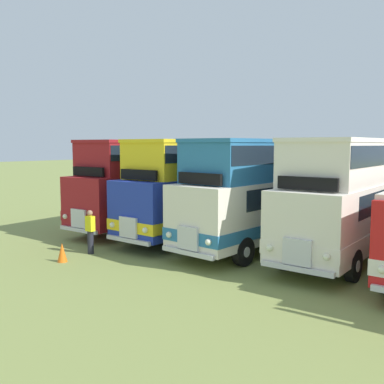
{
  "coord_description": "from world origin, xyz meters",
  "views": [
    {
      "loc": [
        5.61,
        -16.9,
        4.27
      ],
      "look_at": [
        -7.8,
        -0.1,
        1.94
      ],
      "focal_mm": 41.0,
      "sensor_mm": 36.0,
      "label": 1
    }
  ],
  "objects_px": {
    "bus_first_in_row": "(155,179)",
    "bus_second_in_row": "(214,182)",
    "bus_third_in_row": "(272,187)",
    "bus_fourth_in_row": "(355,191)",
    "cone_near_end": "(62,252)",
    "marshal_person": "(90,231)"
  },
  "relations": [
    {
      "from": "bus_fourth_in_row",
      "to": "marshal_person",
      "type": "xyz_separation_m",
      "value": [
        -8.04,
        -6.53,
        -1.58
      ]
    },
    {
      "from": "bus_first_in_row",
      "to": "bus_fourth_in_row",
      "type": "relative_size",
      "value": 0.96
    },
    {
      "from": "bus_second_in_row",
      "to": "marshal_person",
      "type": "xyz_separation_m",
      "value": [
        -1.28,
        -6.54,
        -1.59
      ]
    },
    {
      "from": "bus_third_in_row",
      "to": "bus_fourth_in_row",
      "type": "bearing_deg",
      "value": 8.08
    },
    {
      "from": "bus_fourth_in_row",
      "to": "marshal_person",
      "type": "distance_m",
      "value": 10.48
    },
    {
      "from": "bus_first_in_row",
      "to": "bus_third_in_row",
      "type": "bearing_deg",
      "value": 0.98
    },
    {
      "from": "bus_third_in_row",
      "to": "cone_near_end",
      "type": "relative_size",
      "value": 15.26
    },
    {
      "from": "bus_first_in_row",
      "to": "bus_second_in_row",
      "type": "relative_size",
      "value": 0.89
    },
    {
      "from": "bus_first_in_row",
      "to": "cone_near_end",
      "type": "bearing_deg",
      "value": -72.84
    },
    {
      "from": "bus_fourth_in_row",
      "to": "marshal_person",
      "type": "relative_size",
      "value": 6.14
    },
    {
      "from": "bus_second_in_row",
      "to": "marshal_person",
      "type": "bearing_deg",
      "value": -101.05
    },
    {
      "from": "bus_first_in_row",
      "to": "marshal_person",
      "type": "bearing_deg",
      "value": -70.43
    },
    {
      "from": "bus_third_in_row",
      "to": "marshal_person",
      "type": "xyz_separation_m",
      "value": [
        -4.67,
        -6.05,
        -1.58
      ]
    },
    {
      "from": "bus_second_in_row",
      "to": "bus_third_in_row",
      "type": "distance_m",
      "value": 3.43
    },
    {
      "from": "bus_first_in_row",
      "to": "bus_second_in_row",
      "type": "xyz_separation_m",
      "value": [
        3.39,
        0.61,
        0.01
      ]
    },
    {
      "from": "bus_fourth_in_row",
      "to": "bus_third_in_row",
      "type": "bearing_deg",
      "value": -171.92
    },
    {
      "from": "bus_fourth_in_row",
      "to": "marshal_person",
      "type": "height_order",
      "value": "bus_fourth_in_row"
    },
    {
      "from": "cone_near_end",
      "to": "marshal_person",
      "type": "distance_m",
      "value": 1.53
    },
    {
      "from": "bus_second_in_row",
      "to": "cone_near_end",
      "type": "bearing_deg",
      "value": -97.95
    },
    {
      "from": "marshal_person",
      "to": "bus_fourth_in_row",
      "type": "bearing_deg",
      "value": 39.06
    },
    {
      "from": "bus_third_in_row",
      "to": "cone_near_end",
      "type": "bearing_deg",
      "value": -121.06
    },
    {
      "from": "bus_first_in_row",
      "to": "bus_second_in_row",
      "type": "distance_m",
      "value": 3.44
    }
  ]
}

